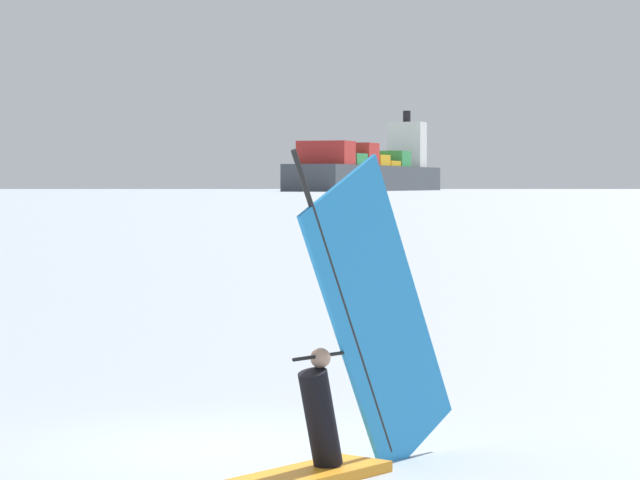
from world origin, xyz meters
TOP-DOWN VIEW (x-y plane):
  - ground_plane at (0.00, 0.00)m, footprint 4000.00×4000.00m
  - windsurfer at (1.32, -1.63)m, footprint 2.87×3.32m
  - cargo_ship at (38.46, 703.53)m, footprint 84.16×167.51m
  - distant_headland at (82.60, 1490.95)m, footprint 1268.28×309.36m

SIDE VIEW (x-z plane):
  - ground_plane at x=0.00m, z-range 0.00..0.00m
  - windsurfer at x=1.32m, z-range -0.96..2.78m
  - cargo_ship at x=38.46m, z-range -11.30..30.23m
  - distant_headland at x=82.60m, z-range 0.00..43.34m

